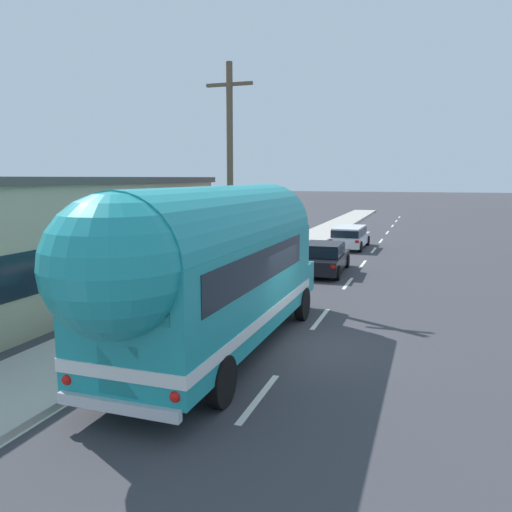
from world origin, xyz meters
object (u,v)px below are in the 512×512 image
object	(u,v)px
painted_bus	(211,265)
car_lead	(323,257)
car_second	(350,236)
utility_pole	(230,175)

from	to	relation	value
painted_bus	car_lead	bearing A→B (deg)	88.79
car_second	painted_bus	bearing A→B (deg)	-90.63
utility_pole	car_lead	bearing A→B (deg)	60.31
painted_bus	car_lead	size ratio (longest dim) A/B	2.31
car_lead	car_second	xyz separation A→B (m)	(-0.03, 8.48, 0.05)
utility_pole	car_second	size ratio (longest dim) A/B	1.82
painted_bus	utility_pole	bearing A→B (deg)	108.32
utility_pole	car_second	xyz separation A→B (m)	(2.66, 13.19, -3.63)
utility_pole	car_second	world-z (taller)	utility_pole
utility_pole	car_lead	world-z (taller)	utility_pole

